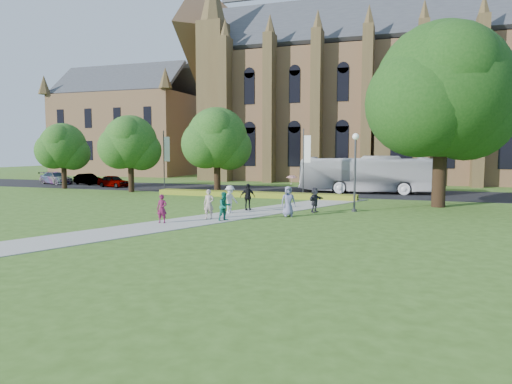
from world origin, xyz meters
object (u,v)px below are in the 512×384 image
(large_tree, at_px, (442,90))
(tour_coach, at_px, (367,174))
(car_2, at_px, (56,178))
(streetlamp, at_px, (355,163))
(car_0, at_px, (113,181))
(pedestrian_0, at_px, (162,209))
(car_1, at_px, (88,179))

(large_tree, bearing_deg, tour_coach, 123.03)
(tour_coach, height_order, car_2, tour_coach)
(streetlamp, height_order, car_0, streetlamp)
(large_tree, xyz_separation_m, car_2, (-42.43, 8.75, -7.63))
(car_0, relative_size, pedestrian_0, 2.39)
(car_1, height_order, car_2, car_2)
(streetlamp, xyz_separation_m, car_2, (-36.93, 13.25, -2.56))
(streetlamp, xyz_separation_m, car_1, (-32.48, 13.48, -2.63))
(car_0, bearing_deg, large_tree, -88.93)
(tour_coach, bearing_deg, car_1, 85.42)
(streetlamp, xyz_separation_m, large_tree, (5.50, 4.50, 5.07))
(car_2, bearing_deg, car_1, -70.10)
(large_tree, relative_size, tour_coach, 1.04)
(car_0, height_order, car_2, car_2)
(car_0, relative_size, car_1, 0.98)
(car_1, bearing_deg, streetlamp, -95.90)
(car_1, distance_m, pedestrian_0, 31.70)
(car_0, distance_m, car_1, 5.33)
(car_0, xyz_separation_m, car_2, (-9.40, 1.72, 0.05))
(large_tree, bearing_deg, car_1, 166.69)
(large_tree, height_order, car_2, large_tree)
(tour_coach, bearing_deg, car_2, 85.77)
(tour_coach, distance_m, car_1, 32.07)
(car_2, bearing_deg, streetlamp, -92.90)
(large_tree, xyz_separation_m, pedestrian_0, (-15.19, -13.06, -7.52))
(streetlamp, xyz_separation_m, pedestrian_0, (-9.69, -8.56, -2.45))
(car_1, height_order, pedestrian_0, pedestrian_0)
(tour_coach, xyz_separation_m, car_2, (-36.50, -0.37, -1.06))
(streetlamp, bearing_deg, car_2, 160.27)
(tour_coach, distance_m, car_2, 36.52)
(car_2, xyz_separation_m, pedestrian_0, (27.23, -21.81, 0.11))
(pedestrian_0, bearing_deg, car_2, 132.65)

